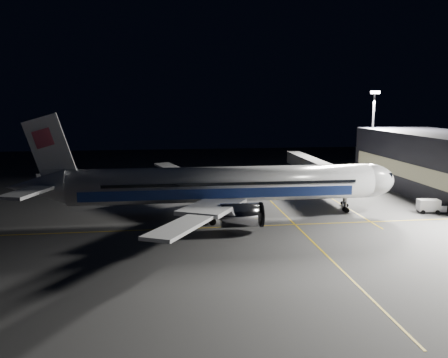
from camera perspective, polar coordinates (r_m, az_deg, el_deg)
name	(u,v)px	position (r m, az deg, el deg)	size (l,w,h in m)	color
ground	(224,216)	(70.48, 0.00, -4.91)	(200.00, 200.00, 0.00)	#4C4C4F
guide_line_main	(284,214)	(72.39, 7.90, -4.60)	(0.25, 80.00, 0.01)	gold
guide_line_cross	(229,227)	(64.76, 0.68, -6.28)	(70.00, 0.25, 0.01)	gold
guide_line_side	(332,199)	(85.34, 13.95, -2.54)	(0.25, 40.00, 0.01)	gold
airliner	(217,185)	(69.19, -0.88, -0.81)	(61.48, 54.22, 16.64)	silver
terminal	(440,162)	(98.89, 26.33, 1.95)	(18.12, 40.00, 12.00)	black
jet_bridge	(319,169)	(91.91, 12.27, 1.34)	(3.60, 34.40, 6.30)	#B2B2B7
floodlight_mast_north	(373,126)	(110.90, 18.86, 6.56)	(2.40, 0.68, 20.70)	#59595E
service_truck	(431,206)	(80.16, 25.40, -3.17)	(4.62, 2.41, 2.26)	silver
baggage_tug	(177,186)	(91.21, -6.19, -0.97)	(2.87, 2.57, 1.73)	black
safety_cone_a	(240,200)	(80.60, 2.06, -2.78)	(0.38, 0.38, 0.57)	#E75009
safety_cone_b	(246,195)	(84.76, 2.83, -2.15)	(0.34, 0.34, 0.51)	#E75009
safety_cone_c	(209,209)	(74.05, -1.98, -3.90)	(0.45, 0.45, 0.68)	#E75009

